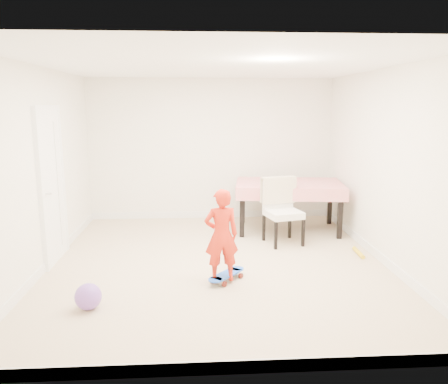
{
  "coord_description": "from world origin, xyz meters",
  "views": [
    {
      "loc": [
        -0.26,
        -5.62,
        2.11
      ],
      "look_at": [
        0.1,
        0.2,
        0.95
      ],
      "focal_mm": 35.0,
      "sensor_mm": 36.0,
      "label": 1
    }
  ],
  "objects": [
    {
      "name": "ground",
      "position": [
        0.0,
        0.0,
        0.0
      ],
      "size": [
        5.0,
        5.0,
        0.0
      ],
      "primitive_type": "plane",
      "color": "#C7AF8A",
      "rests_on": "ground"
    },
    {
      "name": "ceiling",
      "position": [
        0.0,
        0.0,
        2.58
      ],
      "size": [
        4.5,
        5.0,
        0.04
      ],
      "primitive_type": "cube",
      "color": "white",
      "rests_on": "wall_back"
    },
    {
      "name": "wall_back",
      "position": [
        0.0,
        2.48,
        1.3
      ],
      "size": [
        4.5,
        0.04,
        2.6
      ],
      "primitive_type": "cube",
      "color": "white",
      "rests_on": "ground"
    },
    {
      "name": "wall_front",
      "position": [
        0.0,
        -2.48,
        1.3
      ],
      "size": [
        4.5,
        0.04,
        2.6
      ],
      "primitive_type": "cube",
      "color": "white",
      "rests_on": "ground"
    },
    {
      "name": "wall_left",
      "position": [
        -2.23,
        0.0,
        1.3
      ],
      "size": [
        0.04,
        5.0,
        2.6
      ],
      "primitive_type": "cube",
      "color": "white",
      "rests_on": "ground"
    },
    {
      "name": "wall_right",
      "position": [
        2.23,
        0.0,
        1.3
      ],
      "size": [
        0.04,
        5.0,
        2.6
      ],
      "primitive_type": "cube",
      "color": "white",
      "rests_on": "ground"
    },
    {
      "name": "door",
      "position": [
        -2.22,
        0.3,
        1.02
      ],
      "size": [
        0.11,
        0.94,
        2.11
      ],
      "primitive_type": "cube",
      "color": "white",
      "rests_on": "ground"
    },
    {
      "name": "baseboard_back",
      "position": [
        0.0,
        2.49,
        0.06
      ],
      "size": [
        4.5,
        0.02,
        0.12
      ],
      "primitive_type": "cube",
      "color": "white",
      "rests_on": "ground"
    },
    {
      "name": "baseboard_front",
      "position": [
        0.0,
        -2.49,
        0.06
      ],
      "size": [
        4.5,
        0.02,
        0.12
      ],
      "primitive_type": "cube",
      "color": "white",
      "rests_on": "ground"
    },
    {
      "name": "baseboard_left",
      "position": [
        -2.24,
        0.0,
        0.06
      ],
      "size": [
        0.02,
        5.0,
        0.12
      ],
      "primitive_type": "cube",
      "color": "white",
      "rests_on": "ground"
    },
    {
      "name": "baseboard_right",
      "position": [
        2.24,
        0.0,
        0.06
      ],
      "size": [
        0.02,
        5.0,
        0.12
      ],
      "primitive_type": "cube",
      "color": "white",
      "rests_on": "ground"
    },
    {
      "name": "dining_table",
      "position": [
        1.29,
        1.56,
        0.42
      ],
      "size": [
        1.88,
        1.31,
        0.83
      ],
      "primitive_type": null,
      "rotation": [
        0.0,
        0.0,
        -0.12
      ],
      "color": "#B71B09",
      "rests_on": "ground"
    },
    {
      "name": "dining_chair",
      "position": [
        1.06,
        0.82,
        0.51
      ],
      "size": [
        0.69,
        0.75,
        1.02
      ],
      "primitive_type": null,
      "rotation": [
        0.0,
        0.0,
        0.25
      ],
      "color": "silver",
      "rests_on": "ground"
    },
    {
      "name": "skateboard",
      "position": [
        0.08,
        -0.6,
        0.05
      ],
      "size": [
        0.57,
        0.6,
        0.09
      ],
      "primitive_type": null,
      "rotation": [
        0.0,
        0.0,
        0.85
      ],
      "color": "blue",
      "rests_on": "ground"
    },
    {
      "name": "child",
      "position": [
        0.02,
        -0.66,
        0.56
      ],
      "size": [
        0.44,
        0.32,
        1.12
      ],
      "primitive_type": "imported",
      "rotation": [
        0.0,
        0.0,
        3.27
      ],
      "color": "red",
      "rests_on": "ground"
    },
    {
      "name": "balloon",
      "position": [
        -1.42,
        -1.27,
        0.14
      ],
      "size": [
        0.28,
        0.28,
        0.28
      ],
      "primitive_type": "sphere",
      "color": "purple",
      "rests_on": "ground"
    },
    {
      "name": "foam_toy",
      "position": [
        2.04,
        0.23,
        0.03
      ],
      "size": [
        0.08,
        0.4,
        0.06
      ],
      "primitive_type": "cylinder",
      "rotation": [
        1.57,
        0.0,
        -0.04
      ],
      "color": "yellow",
      "rests_on": "ground"
    }
  ]
}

